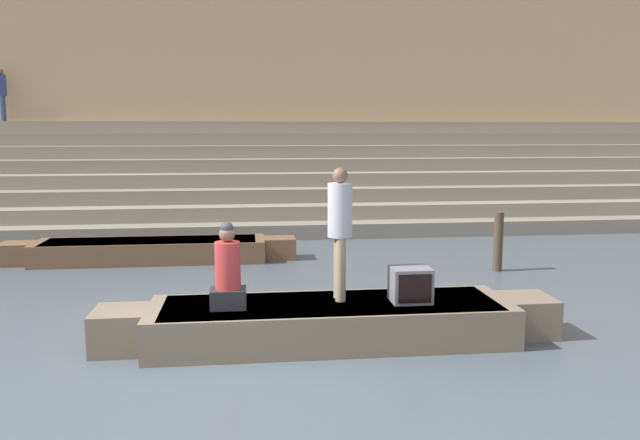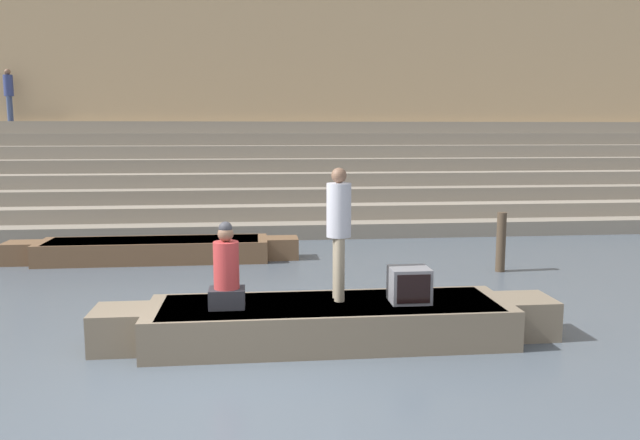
{
  "view_description": "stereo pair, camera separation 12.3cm",
  "coord_description": "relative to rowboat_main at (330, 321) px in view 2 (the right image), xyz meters",
  "views": [
    {
      "loc": [
        0.34,
        -6.68,
        2.68
      ],
      "look_at": [
        1.38,
        2.18,
        1.41
      ],
      "focal_mm": 35.0,
      "sensor_mm": 36.0,
      "label": 1
    },
    {
      "loc": [
        0.46,
        -6.69,
        2.68
      ],
      "look_at": [
        1.38,
        2.18,
        1.41
      ],
      "focal_mm": 35.0,
      "sensor_mm": 36.0,
      "label": 2
    }
  ],
  "objects": [
    {
      "name": "person_on_steps",
      "position": [
        -8.58,
        13.15,
        3.67
      ],
      "size": [
        0.29,
        0.29,
        1.62
      ],
      "rotation": [
        0.0,
        0.0,
        3.16
      ],
      "color": "#3D4C75",
      "rests_on": "ghat_steps"
    },
    {
      "name": "ground_plane",
      "position": [
        -1.38,
        -0.98,
        -0.27
      ],
      "size": [
        120.0,
        120.0,
        0.0
      ],
      "primitive_type": "plane",
      "color": "#4C5660"
    },
    {
      "name": "person_standing",
      "position": [
        0.13,
        0.15,
        1.24
      ],
      "size": [
        0.32,
        0.32,
        1.72
      ],
      "rotation": [
        0.0,
        0.0,
        0.03
      ],
      "color": "gray",
      "rests_on": "rowboat_main"
    },
    {
      "name": "ghat_steps",
      "position": [
        -1.38,
        11.41,
        0.79
      ],
      "size": [
        36.0,
        5.96,
        3.0
      ],
      "color": "gray",
      "rests_on": "ground"
    },
    {
      "name": "moored_boat_shore",
      "position": [
        -3.04,
        5.4,
        -0.03
      ],
      "size": [
        5.99,
        1.14,
        0.45
      ],
      "rotation": [
        0.0,
        0.0,
        0.03
      ],
      "color": "brown",
      "rests_on": "ground"
    },
    {
      "name": "tv_set",
      "position": [
        1.02,
        -0.05,
        0.46
      ],
      "size": [
        0.5,
        0.45,
        0.45
      ],
      "rotation": [
        0.0,
        0.0,
        -0.04
      ],
      "color": "slate",
      "rests_on": "rowboat_main"
    },
    {
      "name": "rowboat_main",
      "position": [
        0.0,
        0.0,
        0.0
      ],
      "size": [
        5.91,
        1.44,
        0.51
      ],
      "rotation": [
        0.0,
        0.0,
        0.05
      ],
      "color": "#756651",
      "rests_on": "ground"
    },
    {
      "name": "back_wall",
      "position": [
        -1.38,
        14.12,
        4.32
      ],
      "size": [
        34.2,
        1.28,
        9.25
      ],
      "color": "tan",
      "rests_on": "ground"
    },
    {
      "name": "mooring_post",
      "position": [
        3.76,
        3.69,
        0.3
      ],
      "size": [
        0.18,
        0.18,
        1.15
      ],
      "primitive_type": "cylinder",
      "color": "#473828",
      "rests_on": "ground"
    },
    {
      "name": "person_rowing",
      "position": [
        -1.29,
        -0.06,
        0.68
      ],
      "size": [
        0.44,
        0.35,
        1.08
      ],
      "rotation": [
        0.0,
        0.0,
        -0.25
      ],
      "color": "#28282D",
      "rests_on": "rowboat_main"
    }
  ]
}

